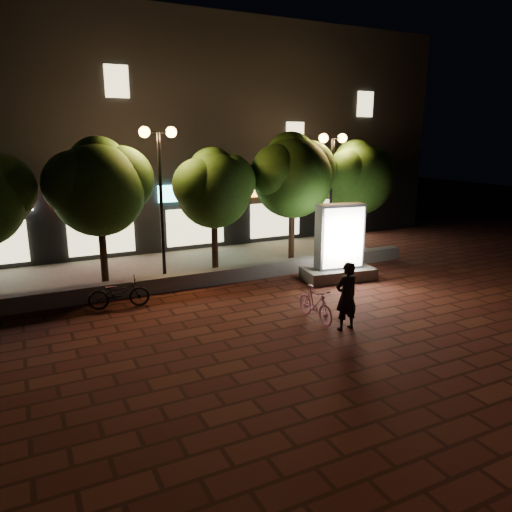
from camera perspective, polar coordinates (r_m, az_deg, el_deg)
ground at (r=13.24m, az=1.85°, el=-7.84°), size 80.00×80.00×0.00m
retaining_wall at (r=16.60m, az=-4.69°, el=-2.41°), size 16.00×0.45×0.50m
sidewalk at (r=18.92m, az=-7.50°, el=-1.10°), size 16.00×5.00×0.08m
building_block at (r=24.52m, az=-13.02°, el=13.80°), size 28.00×8.12×11.30m
tree_left at (r=16.52m, az=-18.14°, el=8.17°), size 3.60×3.00×4.89m
tree_mid at (r=17.58m, az=-4.99°, el=8.36°), size 3.24×2.70×4.50m
tree_right at (r=19.00m, az=4.43°, el=9.84°), size 3.72×3.10×5.07m
tree_far_right at (r=20.83m, az=12.10°, el=9.39°), size 3.48×2.90×4.76m
street_lamp_left at (r=16.62m, az=-11.42°, el=10.63°), size 1.26×0.36×5.18m
street_lamp_right at (r=19.66m, az=9.04°, el=10.81°), size 1.26×0.36×4.98m
ad_kiosk at (r=17.05m, az=9.85°, el=0.77°), size 2.64×1.58×2.70m
scooter_pink at (r=13.28m, az=7.08°, el=-5.68°), size 0.48×1.59×0.95m
rider at (r=12.65m, az=10.71°, el=-4.73°), size 0.69×0.47×1.83m
scooter_parked at (r=14.71m, az=-16.01°, el=-4.23°), size 1.84×0.88×0.93m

